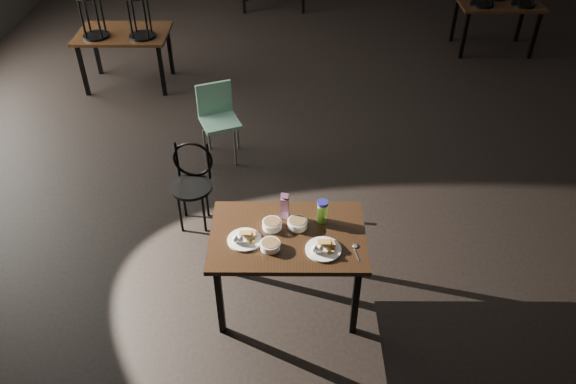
{
  "coord_description": "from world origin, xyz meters",
  "views": [
    {
      "loc": [
        -0.33,
        -6.13,
        3.67
      ],
      "look_at": [
        -0.35,
        -2.55,
        0.85
      ],
      "focal_mm": 35.0,
      "sensor_mm": 36.0,
      "label": 1
    }
  ],
  "objects_px": {
    "main_table": "(288,242)",
    "juice_carton": "(285,206)",
    "water_bottle": "(322,211)",
    "school_chair": "(218,115)",
    "bentwood_chair": "(192,179)"
  },
  "relations": [
    {
      "from": "main_table",
      "to": "school_chair",
      "type": "bearing_deg",
      "value": 109.5
    },
    {
      "from": "water_bottle",
      "to": "bentwood_chair",
      "type": "xyz_separation_m",
      "value": [
        -1.18,
        0.89,
        -0.35
      ]
    },
    {
      "from": "main_table",
      "to": "school_chair",
      "type": "relative_size",
      "value": 1.41
    },
    {
      "from": "main_table",
      "to": "juice_carton",
      "type": "xyz_separation_m",
      "value": [
        -0.02,
        0.21,
        0.19
      ]
    },
    {
      "from": "main_table",
      "to": "school_chair",
      "type": "height_order",
      "value": "school_chair"
    },
    {
      "from": "bentwood_chair",
      "to": "school_chair",
      "type": "bearing_deg",
      "value": 87.61
    },
    {
      "from": "water_bottle",
      "to": "bentwood_chair",
      "type": "bearing_deg",
      "value": 143.0
    },
    {
      "from": "water_bottle",
      "to": "bentwood_chair",
      "type": "distance_m",
      "value": 1.51
    },
    {
      "from": "water_bottle",
      "to": "bentwood_chair",
      "type": "height_order",
      "value": "water_bottle"
    },
    {
      "from": "juice_carton",
      "to": "water_bottle",
      "type": "height_order",
      "value": "juice_carton"
    },
    {
      "from": "water_bottle",
      "to": "school_chair",
      "type": "height_order",
      "value": "water_bottle"
    },
    {
      "from": "main_table",
      "to": "school_chair",
      "type": "xyz_separation_m",
      "value": [
        -0.78,
        2.2,
        -0.16
      ]
    },
    {
      "from": "bentwood_chair",
      "to": "main_table",
      "type": "bearing_deg",
      "value": -45.15
    },
    {
      "from": "bentwood_chair",
      "to": "juice_carton",
      "type": "bearing_deg",
      "value": -39.59
    },
    {
      "from": "water_bottle",
      "to": "main_table",
      "type": "bearing_deg",
      "value": -149.12
    }
  ]
}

